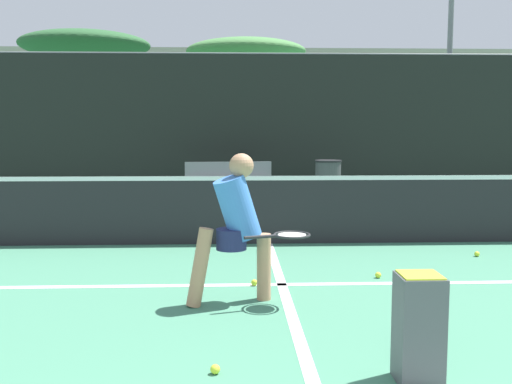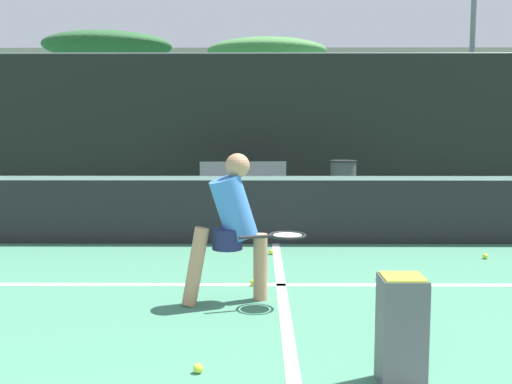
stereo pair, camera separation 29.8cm
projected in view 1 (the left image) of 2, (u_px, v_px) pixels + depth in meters
name	position (u px, v px, depth m)	size (l,w,h in m)	color
court_service_line	(282.00, 284.00, 6.21)	(8.25, 0.10, 0.01)	white
court_center_mark	(284.00, 292.00, 5.93)	(0.10, 4.90, 0.01)	white
net	(269.00, 207.00, 8.31)	(11.09, 0.09, 1.07)	slate
fence_back	(253.00, 125.00, 13.98)	(24.00, 0.06, 3.31)	black
player_practicing	(237.00, 222.00, 5.51)	(1.20, 0.48, 1.40)	tan
tennis_ball_scattered_1	(266.00, 252.00, 7.66)	(0.07, 0.07, 0.07)	#D1E033
tennis_ball_scattered_3	(215.00, 369.00, 3.98)	(0.07, 0.07, 0.07)	#D1E033
tennis_ball_scattered_4	(378.00, 275.00, 6.48)	(0.07, 0.07, 0.07)	#D1E033
tennis_ball_scattered_5	(254.00, 282.00, 6.17)	(0.07, 0.07, 0.07)	#D1E033
tennis_ball_scattered_9	(477.00, 254.00, 7.54)	(0.07, 0.07, 0.07)	#D1E033
ball_hopper	(419.00, 326.00, 3.83)	(0.28, 0.28, 0.71)	#4C4C51
courtside_bench	(229.00, 180.00, 12.85)	(1.90, 0.53, 0.86)	slate
trash_bin	(328.00, 181.00, 12.85)	(0.57, 0.57, 0.90)	#3F3F42
parked_car	(322.00, 159.00, 18.03)	(1.79, 4.48, 1.53)	#B7B7BC
floodlight_mast	(451.00, 4.00, 17.59)	(1.10, 0.24, 8.09)	slate
tree_west	(246.00, 53.00, 21.70)	(4.34, 4.34, 4.75)	brown
tree_mid	(85.00, 46.00, 20.62)	(4.45, 4.45, 4.84)	brown
building_far	(240.00, 103.00, 33.36)	(36.00, 2.40, 5.76)	gray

